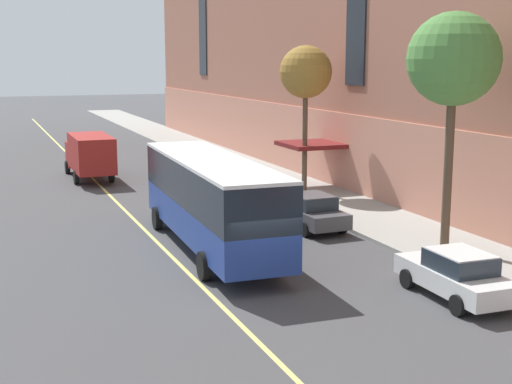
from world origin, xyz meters
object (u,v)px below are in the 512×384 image
at_px(parked_car_darkgray_4, 310,211).
at_px(box_truck, 90,153).
at_px(parked_car_white_3, 456,275).
at_px(street_tree_far_uptown, 306,73).
at_px(city_bus, 211,197).
at_px(street_tree_mid_block, 454,61).

distance_m(parked_car_darkgray_4, box_truck, 18.18).
xyz_separation_m(parked_car_white_3, street_tree_far_uptown, (3.08, 17.59, 5.85)).
bearing_deg(box_truck, city_bus, -84.24).
xyz_separation_m(city_bus, parked_car_white_3, (5.34, -8.28, -1.33)).
height_order(street_tree_mid_block, street_tree_far_uptown, street_tree_mid_block).
bearing_deg(parked_car_white_3, street_tree_far_uptown, 80.08).
height_order(parked_car_white_3, box_truck, box_truck).
xyz_separation_m(box_truck, street_tree_far_uptown, (10.29, -9.31, 5.00)).
bearing_deg(parked_car_white_3, box_truck, 105.02).
height_order(parked_car_darkgray_4, box_truck, box_truck).
relative_size(parked_car_white_3, box_truck, 0.62).
distance_m(city_bus, street_tree_mid_block, 10.49).
xyz_separation_m(street_tree_mid_block, street_tree_far_uptown, (0.00, 12.79, -0.69)).
bearing_deg(street_tree_mid_block, box_truck, 114.97).
distance_m(parked_car_darkgray_4, street_tree_mid_block, 9.06).
distance_m(parked_car_white_3, parked_car_darkgray_4, 10.17).
distance_m(parked_car_white_3, street_tree_far_uptown, 18.79).
distance_m(parked_car_white_3, box_truck, 27.86).
height_order(parked_car_white_3, street_tree_mid_block, street_tree_mid_block).
xyz_separation_m(parked_car_darkgray_4, street_tree_far_uptown, (3.23, 7.42, 5.85)).
relative_size(parked_car_darkgray_4, box_truck, 0.62).
relative_size(street_tree_mid_block, street_tree_far_uptown, 1.13).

